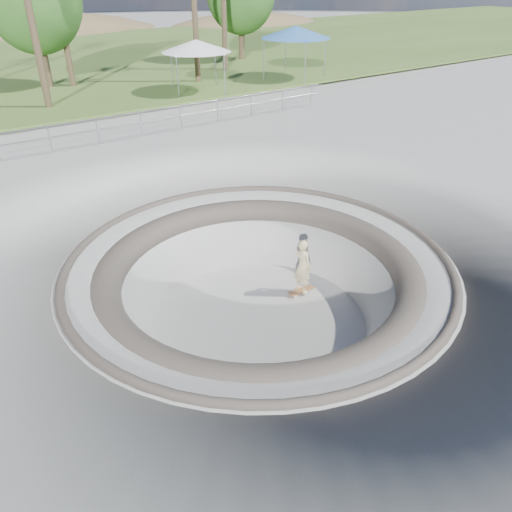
# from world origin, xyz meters

# --- Properties ---
(ground) EXTENTS (180.00, 180.00, 0.00)m
(ground) POSITION_xyz_m (0.00, 0.00, 0.00)
(ground) COLOR #AFB0AA
(ground) RESTS_ON ground
(skate_bowl) EXTENTS (14.00, 14.00, 4.10)m
(skate_bowl) POSITION_xyz_m (0.00, 0.00, -1.83)
(skate_bowl) COLOR #AFB0AA
(skate_bowl) RESTS_ON ground
(distant_hills) EXTENTS (103.20, 45.00, 28.60)m
(distant_hills) POSITION_xyz_m (3.78, 57.17, -7.02)
(distant_hills) COLOR brown
(distant_hills) RESTS_ON ground
(safety_railing) EXTENTS (25.00, 0.06, 1.03)m
(safety_railing) POSITION_xyz_m (0.00, 12.00, 0.69)
(safety_railing) COLOR gray
(safety_railing) RESTS_ON ground
(skateboard) EXTENTS (0.89, 0.27, 0.09)m
(skateboard) POSITION_xyz_m (1.85, 0.33, -1.83)
(skateboard) COLOR #8E5C38
(skateboard) RESTS_ON ground
(skater) EXTENTS (0.45, 0.66, 1.75)m
(skater) POSITION_xyz_m (1.85, 0.33, -0.93)
(skater) COLOR #D3BC88
(skater) RESTS_ON skateboard
(canopy_white) EXTENTS (5.36, 5.36, 2.88)m
(canopy_white) POSITION_xyz_m (8.29, 18.00, 2.80)
(canopy_white) COLOR gray
(canopy_white) RESTS_ON ground
(canopy_blue) EXTENTS (5.81, 5.81, 3.22)m
(canopy_blue) POSITION_xyz_m (15.63, 18.00, 3.10)
(canopy_blue) COLOR gray
(canopy_blue) RESTS_ON ground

